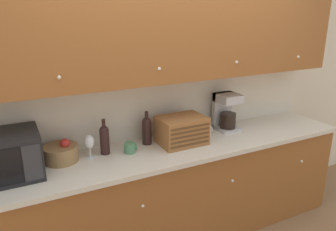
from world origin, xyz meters
name	(u,v)px	position (x,y,z in m)	size (l,w,h in m)	color
ground_plane	(159,218)	(0.00, 0.00, 0.00)	(24.00, 24.00, 0.00)	#896647
wall_back	(156,95)	(0.00, 0.03, 1.30)	(5.76, 0.06, 2.60)	silver
counter_unit	(173,193)	(0.00, -0.31, 0.46)	(3.38, 0.64, 0.92)	#935628
backsplash_panel	(158,106)	(0.00, -0.01, 1.20)	(3.36, 0.01, 0.57)	silver
upper_cabinets	(184,34)	(0.16, -0.18, 1.85)	(3.36, 0.39, 0.73)	#935628
microwave	(0,157)	(-1.32, -0.25, 1.08)	(0.53, 0.42, 0.32)	black
fruit_basket	(61,153)	(-0.91, -0.17, 0.99)	(0.26, 0.26, 0.19)	#937047
wine_glass	(89,143)	(-0.69, -0.21, 1.05)	(0.08, 0.08, 0.19)	silver
second_wine_bottle	(104,138)	(-0.56, -0.19, 1.05)	(0.08, 0.08, 0.30)	black
mug_blue_second	(130,148)	(-0.37, -0.26, 0.96)	(0.11, 0.09, 0.09)	#4C845B
wine_bottle	(147,129)	(-0.17, -0.15, 1.05)	(0.08, 0.08, 0.30)	black
bread_box	(182,130)	(0.10, -0.28, 1.04)	(0.40, 0.30, 0.24)	#996033
mug	(207,130)	(0.43, -0.19, 0.96)	(0.09, 0.08, 0.09)	silver
coffee_maker	(226,111)	(0.66, -0.16, 1.10)	(0.21, 0.22, 0.36)	#B7B7BC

